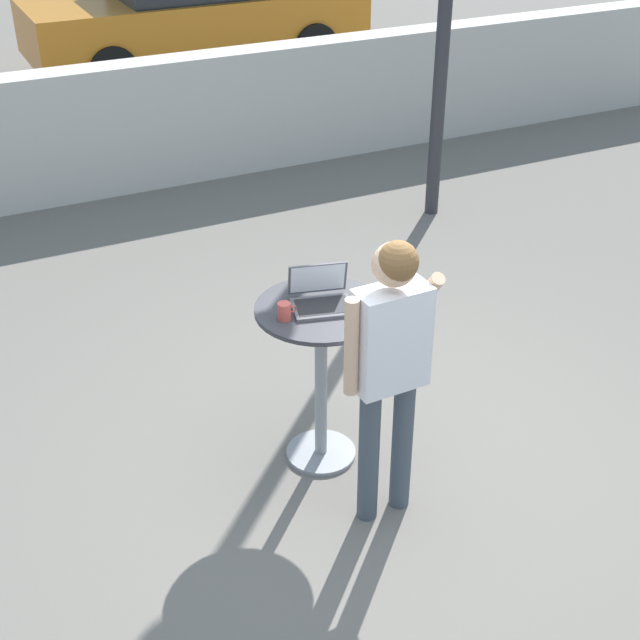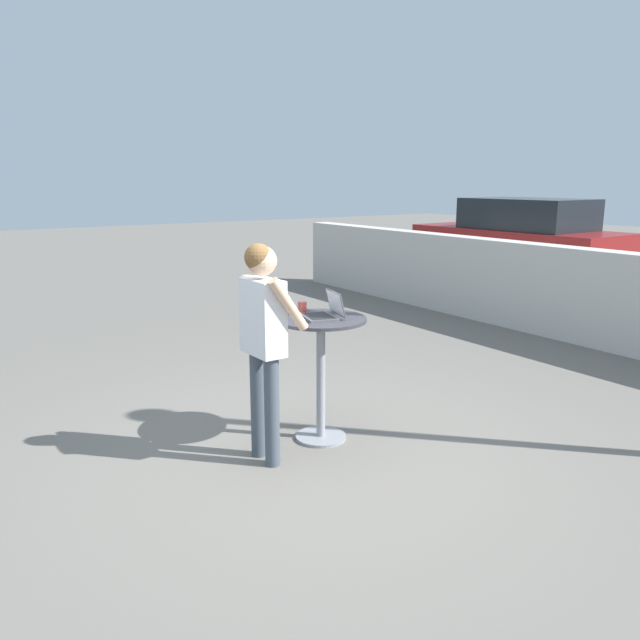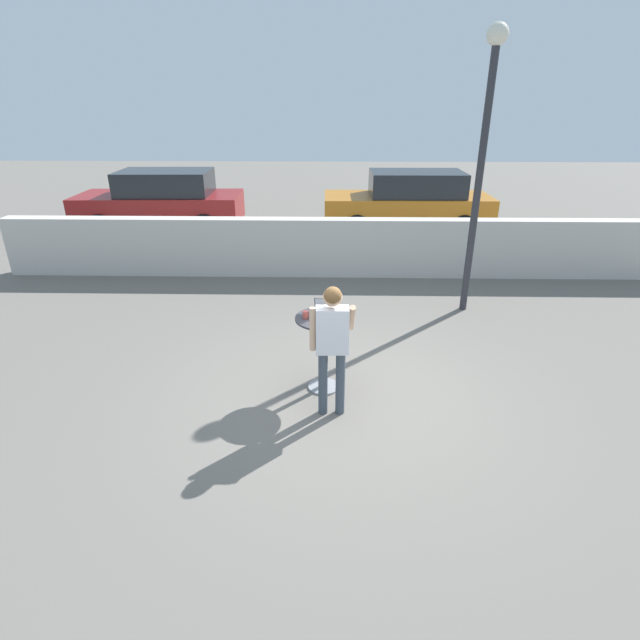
% 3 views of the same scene
% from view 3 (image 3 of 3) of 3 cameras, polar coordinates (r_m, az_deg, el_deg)
% --- Properties ---
extents(ground_plane, '(50.00, 50.00, 0.00)m').
position_cam_3_polar(ground_plane, '(6.33, 2.80, -9.17)').
color(ground_plane, slate).
extents(pavement_kerb, '(13.91, 0.35, 1.20)m').
position_cam_3_polar(pavement_kerb, '(10.49, 2.27, 8.28)').
color(pavement_kerb, beige).
rests_on(pavement_kerb, ground_plane).
extents(cafe_table, '(0.71, 0.71, 1.00)m').
position_cam_3_polar(cafe_table, '(6.24, 0.45, -2.27)').
color(cafe_table, gray).
rests_on(cafe_table, ground_plane).
extents(laptop, '(0.38, 0.35, 0.21)m').
position_cam_3_polar(laptop, '(6.11, 0.57, 0.75)').
color(laptop, '#515156').
rests_on(laptop, cafe_table).
extents(coffee_mug, '(0.11, 0.07, 0.09)m').
position_cam_3_polar(coffee_mug, '(6.07, -1.65, 0.61)').
color(coffee_mug, '#C14C42').
rests_on(coffee_mug, cafe_table).
extents(standing_person, '(0.51, 0.36, 1.62)m').
position_cam_3_polar(standing_person, '(5.59, 1.39, -1.91)').
color(standing_person, '#424C56').
rests_on(standing_person, ground_plane).
extents(parked_car_near_street, '(4.58, 1.90, 1.62)m').
position_cam_3_polar(parked_car_near_street, '(14.43, 10.18, 13.21)').
color(parked_car_near_street, '#B76B19').
rests_on(parked_car_near_street, ground_plane).
extents(parked_car_further_down, '(4.42, 2.00, 1.67)m').
position_cam_3_polar(parked_car_further_down, '(14.61, -17.64, 12.77)').
color(parked_car_further_down, maroon).
rests_on(parked_car_further_down, ground_plane).
extents(street_lamp, '(0.32, 0.32, 4.45)m').
position_cam_3_polar(street_lamp, '(8.64, 18.24, 19.00)').
color(street_lamp, '#2D2D33').
rests_on(street_lamp, ground_plane).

